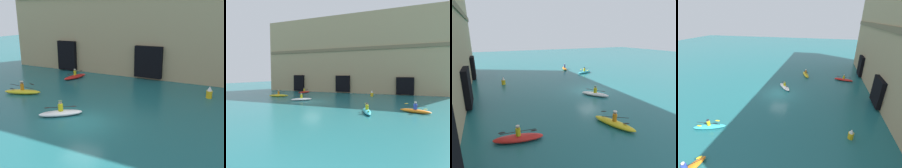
% 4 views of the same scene
% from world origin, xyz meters
% --- Properties ---
extents(ground_plane, '(120.00, 120.00, 0.00)m').
position_xyz_m(ground_plane, '(0.00, 0.00, 0.00)').
color(ground_plane, '#1E6066').
extents(cliff_bluff, '(39.25, 7.87, 16.30)m').
position_xyz_m(cliff_bluff, '(1.15, 16.74, 8.12)').
color(cliff_bluff, tan).
rests_on(cliff_bluff, ground).
extents(kayak_yellow, '(3.35, 1.89, 1.18)m').
position_xyz_m(kayak_yellow, '(-8.09, 2.96, 0.24)').
color(kayak_yellow, yellow).
rests_on(kayak_yellow, ground).
extents(kayak_red, '(1.47, 3.22, 1.07)m').
position_xyz_m(kayak_red, '(-7.07, 9.74, 0.22)').
color(kayak_red, red).
rests_on(kayak_red, ground).
extents(kayak_white, '(2.87, 2.54, 1.11)m').
position_xyz_m(kayak_white, '(-1.92, 0.43, 0.23)').
color(kayak_white, white).
rests_on(kayak_white, ground).
extents(marker_buoy, '(0.49, 0.49, 1.04)m').
position_xyz_m(marker_buoy, '(7.04, 9.13, 0.48)').
color(marker_buoy, yellow).
rests_on(marker_buoy, ground).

